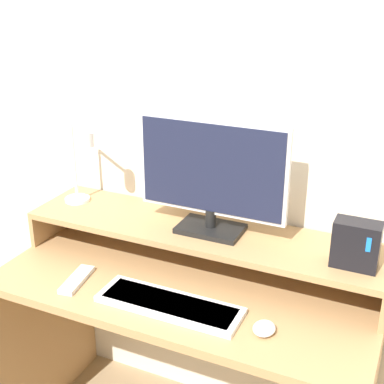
{
  "coord_description": "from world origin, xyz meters",
  "views": [
    {
      "loc": [
        0.66,
        -1.1,
        1.71
      ],
      "look_at": [
        0.01,
        0.32,
        1.06
      ],
      "focal_mm": 50.0,
      "sensor_mm": 36.0,
      "label": 1
    }
  ],
  "objects_px": {
    "router_dock": "(356,244)",
    "mouse": "(264,328)",
    "monitor": "(211,175)",
    "desk_lamp": "(81,165)",
    "remote_control": "(77,280)",
    "keyboard": "(169,304)"
  },
  "relations": [
    {
      "from": "router_dock",
      "to": "mouse",
      "type": "distance_m",
      "value": 0.37
    },
    {
      "from": "monitor",
      "to": "desk_lamp",
      "type": "bearing_deg",
      "value": -178.87
    },
    {
      "from": "router_dock",
      "to": "mouse",
      "type": "height_order",
      "value": "router_dock"
    },
    {
      "from": "router_dock",
      "to": "remote_control",
      "type": "xyz_separation_m",
      "value": [
        -0.86,
        -0.24,
        -0.21
      ]
    },
    {
      "from": "mouse",
      "to": "remote_control",
      "type": "xyz_separation_m",
      "value": [
        -0.66,
        -0.0,
        -0.01
      ]
    },
    {
      "from": "mouse",
      "to": "monitor",
      "type": "bearing_deg",
      "value": 135.6
    },
    {
      "from": "router_dock",
      "to": "remote_control",
      "type": "distance_m",
      "value": 0.91
    },
    {
      "from": "monitor",
      "to": "desk_lamp",
      "type": "distance_m",
      "value": 0.52
    },
    {
      "from": "router_dock",
      "to": "keyboard",
      "type": "relative_size",
      "value": 0.32
    },
    {
      "from": "monitor",
      "to": "keyboard",
      "type": "xyz_separation_m",
      "value": [
        -0.02,
        -0.28,
        -0.34
      ]
    },
    {
      "from": "monitor",
      "to": "desk_lamp",
      "type": "xyz_separation_m",
      "value": [
        -0.52,
        -0.01,
        -0.04
      ]
    },
    {
      "from": "remote_control",
      "to": "mouse",
      "type": "bearing_deg",
      "value": 0.04
    },
    {
      "from": "router_dock",
      "to": "monitor",
      "type": "bearing_deg",
      "value": 175.45
    },
    {
      "from": "remote_control",
      "to": "keyboard",
      "type": "bearing_deg",
      "value": -0.24
    },
    {
      "from": "desk_lamp",
      "to": "router_dock",
      "type": "xyz_separation_m",
      "value": [
        1.01,
        -0.03,
        -0.09
      ]
    },
    {
      "from": "mouse",
      "to": "desk_lamp",
      "type": "bearing_deg",
      "value": 161.37
    },
    {
      "from": "desk_lamp",
      "to": "remote_control",
      "type": "relative_size",
      "value": 1.79
    },
    {
      "from": "monitor",
      "to": "remote_control",
      "type": "height_order",
      "value": "monitor"
    },
    {
      "from": "router_dock",
      "to": "mouse",
      "type": "bearing_deg",
      "value": -129.19
    },
    {
      "from": "router_dock",
      "to": "mouse",
      "type": "xyz_separation_m",
      "value": [
        -0.2,
        -0.24,
        -0.2
      ]
    },
    {
      "from": "router_dock",
      "to": "desk_lamp",
      "type": "bearing_deg",
      "value": 178.38
    },
    {
      "from": "router_dock",
      "to": "remote_control",
      "type": "height_order",
      "value": "router_dock"
    }
  ]
}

